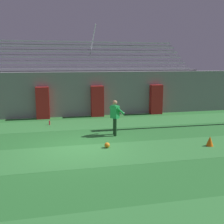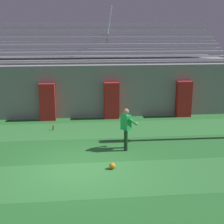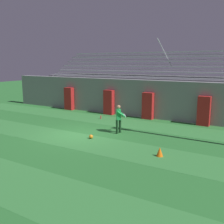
{
  "view_description": "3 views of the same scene",
  "coord_description": "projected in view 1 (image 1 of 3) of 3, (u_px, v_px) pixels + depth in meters",
  "views": [
    {
      "loc": [
        -0.85,
        -10.26,
        3.41
      ],
      "look_at": [
        1.46,
        0.51,
        1.3
      ],
      "focal_mm": 42.0,
      "sensor_mm": 36.0,
      "label": 1
    },
    {
      "loc": [
        0.09,
        -10.09,
        4.64
      ],
      "look_at": [
        1.17,
        0.73,
        1.74
      ],
      "focal_mm": 50.0,
      "sensor_mm": 36.0,
      "label": 2
    },
    {
      "loc": [
        9.17,
        -11.47,
        4.08
      ],
      "look_at": [
        1.66,
        0.93,
        1.33
      ],
      "focal_mm": 42.0,
      "sensor_mm": 36.0,
      "label": 3
    }
  ],
  "objects": [
    {
      "name": "padding_pillar_far_right",
      "position": [
        156.0,
        99.0,
        17.36
      ],
      "size": [
        0.79,
        0.44,
        1.94
      ],
      "primitive_type": "cube",
      "color": "#B21E1E",
      "rests_on": "ground"
    },
    {
      "name": "water_bottle",
      "position": [
        50.0,
        123.0,
        14.41
      ],
      "size": [
        0.07,
        0.07,
        0.24
      ],
      "primitive_type": "cylinder",
      "color": "red",
      "rests_on": "ground"
    },
    {
      "name": "bleacher_stand",
      "position": [
        68.0,
        88.0,
        19.22
      ],
      "size": [
        18.0,
        4.75,
        5.83
      ],
      "color": "gray",
      "rests_on": "ground"
    },
    {
      "name": "back_wall",
      "position": [
        70.0,
        94.0,
        16.65
      ],
      "size": [
        24.0,
        0.6,
        2.8
      ],
      "primitive_type": "cube",
      "color": "gray",
      "rests_on": "ground"
    },
    {
      "name": "turf_stripe_mid",
      "position": [
        82.0,
        155.0,
        9.71
      ],
      "size": [
        28.0,
        2.5,
        0.01
      ],
      "primitive_type": "cube",
      "color": "#337A38",
      "rests_on": "ground"
    },
    {
      "name": "padding_pillar_gate_left",
      "position": [
        43.0,
        103.0,
        15.86
      ],
      "size": [
        0.79,
        0.44,
        1.94
      ],
      "primitive_type": "cube",
      "color": "#B21E1E",
      "rests_on": "ground"
    },
    {
      "name": "soccer_ball",
      "position": [
        107.0,
        145.0,
        10.57
      ],
      "size": [
        0.22,
        0.22,
        0.22
      ],
      "primitive_type": "sphere",
      "color": "orange",
      "rests_on": "ground"
    },
    {
      "name": "traffic_cone",
      "position": [
        210.0,
        141.0,
        10.78
      ],
      "size": [
        0.3,
        0.3,
        0.42
      ],
      "primitive_type": "cone",
      "color": "orange",
      "rests_on": "ground"
    },
    {
      "name": "ground_plane",
      "position": [
        80.0,
        147.0,
        10.67
      ],
      "size": [
        80.0,
        80.0,
        0.0
      ],
      "primitive_type": "plane",
      "color": "#286B2D"
    },
    {
      "name": "padding_pillar_gate_right",
      "position": [
        97.0,
        101.0,
        16.55
      ],
      "size": [
        0.79,
        0.44,
        1.94
      ],
      "primitive_type": "cube",
      "color": "#B21E1E",
      "rests_on": "ground"
    },
    {
      "name": "goalkeeper",
      "position": [
        115.0,
        115.0,
        12.26
      ],
      "size": [
        0.72,
        0.74,
        1.67
      ],
      "color": "#143319",
      "rests_on": "ground"
    },
    {
      "name": "turf_stripe_far",
      "position": [
        73.0,
        124.0,
        14.51
      ],
      "size": [
        28.0,
        2.5,
        0.01
      ],
      "primitive_type": "cube",
      "color": "#337A38",
      "rests_on": "ground"
    }
  ]
}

